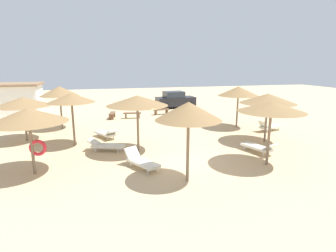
# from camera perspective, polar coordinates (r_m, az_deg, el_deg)

# --- Properties ---
(ground_plane) EXTENTS (80.00, 80.00, 0.00)m
(ground_plane) POSITION_cam_1_polar(r_m,az_deg,el_deg) (12.55, 3.48, -8.34)
(ground_plane) COLOR #D1B284
(parasol_0) EXTENTS (3.09, 3.09, 2.81)m
(parasol_0) POSITION_cam_1_polar(r_m,az_deg,el_deg) (12.33, -27.12, 1.91)
(parasol_0) COLOR #75604C
(parasol_0) RESTS_ON ground
(parasol_1) EXTENTS (2.55, 2.55, 2.98)m
(parasol_1) POSITION_cam_1_polar(r_m,az_deg,el_deg) (15.88, -19.53, 5.53)
(parasol_1) COLOR #75604C
(parasol_1) RESTS_ON ground
(parasol_2) EXTENTS (2.55, 2.55, 3.15)m
(parasol_2) POSITION_cam_1_polar(r_m,az_deg,el_deg) (10.30, 4.29, 3.08)
(parasol_2) COLOR #75604C
(parasol_2) RESTS_ON ground
(parasol_3) EXTENTS (3.15, 3.15, 2.97)m
(parasol_3) POSITION_cam_1_polar(r_m,az_deg,el_deg) (13.99, -6.44, 5.27)
(parasol_3) COLOR #75604C
(parasol_3) RESTS_ON ground
(parasol_4) EXTENTS (2.86, 2.86, 2.97)m
(parasol_4) POSITION_cam_1_polar(r_m,az_deg,el_deg) (20.07, 14.47, 7.05)
(parasol_4) COLOR #75604C
(parasol_4) RESTS_ON ground
(parasol_5) EXTENTS (3.17, 3.17, 2.87)m
(parasol_5) POSITION_cam_1_polar(r_m,az_deg,el_deg) (16.71, 20.12, 5.40)
(parasol_5) COLOR #75604C
(parasol_5) RESTS_ON ground
(parasol_6) EXTENTS (3.18, 3.18, 2.63)m
(parasol_6) POSITION_cam_1_polar(r_m,az_deg,el_deg) (18.16, -28.06, 4.49)
(parasol_6) COLOR #75604C
(parasol_6) RESTS_ON ground
(parasol_7) EXTENTS (2.94, 2.94, 2.92)m
(parasol_7) POSITION_cam_1_polar(r_m,az_deg,el_deg) (12.83, 20.77, 3.73)
(parasol_7) COLOR #75604C
(parasol_7) RESTS_ON ground
(parasol_8) EXTENTS (2.63, 2.63, 3.01)m
(parasol_8) POSITION_cam_1_polar(r_m,az_deg,el_deg) (20.50, -21.72, 6.76)
(parasol_8) COLOR #75604C
(parasol_8) RESTS_ON ground
(lounger_1) EXTENTS (1.48, 1.98, 0.67)m
(lounger_1) POSITION_cam_1_polar(r_m,az_deg,el_deg) (17.39, -12.79, -1.48)
(lounger_1) COLOR silver
(lounger_1) RESTS_ON ground
(lounger_2) EXTENTS (1.45, 1.93, 0.80)m
(lounger_2) POSITION_cam_1_polar(r_m,az_deg,el_deg) (12.27, -5.64, -7.27)
(lounger_2) COLOR silver
(lounger_2) RESTS_ON ground
(lounger_3) EXTENTS (2.01, 1.29, 0.66)m
(lounger_3) POSITION_cam_1_polar(r_m,az_deg,el_deg) (14.90, -12.90, -3.92)
(lounger_3) COLOR silver
(lounger_3) RESTS_ON ground
(lounger_4) EXTENTS (1.95, 1.14, 0.81)m
(lounger_4) POSITION_cam_1_polar(r_m,az_deg,el_deg) (20.00, 20.41, -0.07)
(lounger_4) COLOR silver
(lounger_4) RESTS_ON ground
(lounger_5) EXTENTS (1.18, 2.00, 0.70)m
(lounger_5) POSITION_cam_1_polar(r_m,az_deg,el_deg) (14.94, 18.45, -4.20)
(lounger_5) COLOR silver
(lounger_5) RESTS_ON ground
(bench_0) EXTENTS (0.68, 1.55, 0.49)m
(bench_0) POSITION_cam_1_polar(r_m,az_deg,el_deg) (23.51, -11.57, 2.39)
(bench_0) COLOR brown
(bench_0) RESTS_ON ground
(bench_1) EXTENTS (1.55, 0.66, 0.49)m
(bench_1) POSITION_cam_1_polar(r_m,az_deg,el_deg) (24.83, -1.41, 3.20)
(bench_1) COLOR brown
(bench_1) RESTS_ON ground
(bench_2) EXTENTS (1.54, 0.61, 0.49)m
(bench_2) POSITION_cam_1_polar(r_m,az_deg,el_deg) (23.28, -7.44, 2.44)
(bench_2) COLOR brown
(bench_2) RESTS_ON ground
(parked_car) EXTENTS (4.10, 2.19, 1.72)m
(parked_car) POSITION_cam_1_polar(r_m,az_deg,el_deg) (28.62, 1.49, 5.47)
(parked_car) COLOR black
(parked_car) RESTS_ON ground
(beach_cabana) EXTENTS (4.42, 3.86, 2.74)m
(beach_cabana) POSITION_cam_1_polar(r_m,az_deg,el_deg) (29.51, -28.97, 5.19)
(beach_cabana) COLOR white
(beach_cabana) RESTS_ON ground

